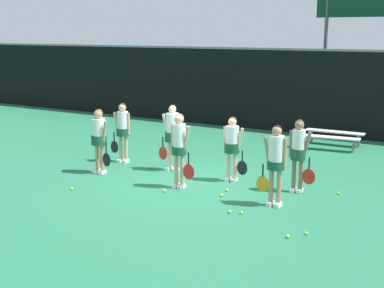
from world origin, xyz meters
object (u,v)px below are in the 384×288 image
Objects in this scene: tennis_ball_1 at (306,233)px; tennis_ball_5 at (164,191)px; player_0 at (99,135)px; tennis_ball_7 at (339,193)px; bench_courtside at (327,138)px; tennis_ball_3 at (241,213)px; player_5 at (232,144)px; tennis_ball_4 at (222,195)px; player_1 at (179,144)px; player_3 at (123,127)px; tennis_ball_6 at (190,167)px; player_6 at (299,150)px; player_4 at (172,132)px; tennis_ball_2 at (288,236)px; tennis_ball_11 at (72,189)px; tennis_ball_0 at (227,190)px; bench_far at (334,133)px; tennis_ball_9 at (113,151)px; scoreboard at (375,10)px; tennis_ball_10 at (230,212)px; tennis_ball_8 at (150,167)px; player_2 at (276,158)px.

tennis_ball_5 reaches higher than tennis_ball_1.
player_0 reaches higher than tennis_ball_7.
tennis_ball_3 is at bearing -93.45° from bench_courtside.
player_5 is 22.88× the size of tennis_ball_4.
tennis_ball_3 is at bearing -24.09° from player_1.
player_3 is 26.48× the size of tennis_ball_6.
player_3 is 0.99× the size of player_6.
bench_courtside is 1.17× the size of player_4.
tennis_ball_2 is 3.72m from tennis_ball_5.
player_1 reaches higher than tennis_ball_11.
player_6 is (0.80, -4.80, 0.64)m from bench_courtside.
player_5 reaches higher than tennis_ball_11.
bench_courtside is 32.29× the size of tennis_ball_3.
player_4 is (-1.04, 1.28, -0.01)m from player_1.
bench_courtside is 29.33× the size of tennis_ball_11.
bench_courtside is at bearing 92.98° from tennis_ball_3.
tennis_ball_0 is 0.96× the size of tennis_ball_11.
player_6 is at bearing -5.84° from player_5.
player_5 is at bearing 173.72° from player_6.
bench_far is 6.22m from player_4.
player_0 is 25.72× the size of tennis_ball_9.
tennis_ball_6 is at bearing -127.18° from bench_courtside.
tennis_ball_0 is 1.06× the size of tennis_ball_6.
player_0 reaches higher than bench_far.
scoreboard reaches higher than bench_courtside.
tennis_ball_10 is 4.00m from tennis_ball_11.
tennis_ball_5 is at bearing -163.97° from tennis_ball_4.
scoreboard is 79.40× the size of tennis_ball_8.
tennis_ball_7 is at bearing 57.54° from tennis_ball_10.
player_6 is 24.27× the size of tennis_ball_11.
tennis_ball_1 is at bearing -27.06° from tennis_ball_4.
player_0 reaches higher than tennis_ball_9.
tennis_ball_9 is 6.56m from tennis_ball_10.
tennis_ball_8 is at bearing 154.88° from tennis_ball_1.
tennis_ball_1 is (3.65, -1.36, -1.04)m from player_1.
tennis_ball_10 is (2.92, -2.30, -1.03)m from player_4.
tennis_ball_7 is at bearing 28.46° from tennis_ball_5.
tennis_ball_7 is at bearing -7.16° from player_3.
player_2 is 1.74m from tennis_ball_0.
tennis_ball_6 is (0.28, 0.44, -1.03)m from player_4.
player_0 is at bearing 167.92° from tennis_ball_3.
tennis_ball_8 reaches higher than tennis_ball_3.
bench_far is at bearing 85.54° from tennis_ball_4.
tennis_ball_4 reaches higher than tennis_ball_2.
player_6 is at bearing 0.03° from tennis_ball_8.
bench_courtside is 7.30m from player_0.
bench_far is 5.64m from tennis_ball_7.
scoreboard is 9.62m from player_4.
tennis_ball_2 is at bearing -52.55° from player_5.
bench_far is at bearing 39.66° from tennis_ball_9.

